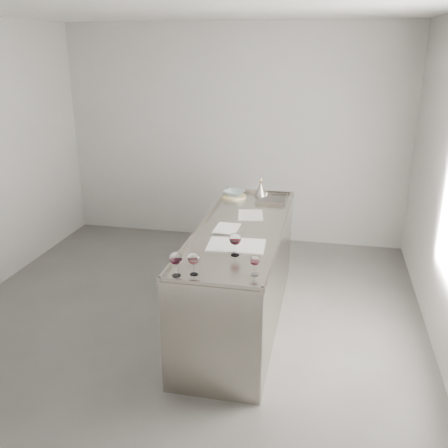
% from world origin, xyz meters
% --- Properties ---
extents(room_shell, '(4.54, 5.04, 2.84)m').
position_xyz_m(room_shell, '(0.00, 0.00, 1.40)').
color(room_shell, '#4A4846').
rests_on(room_shell, ground).
extents(counter, '(0.77, 2.42, 0.97)m').
position_xyz_m(counter, '(0.50, 0.30, 0.47)').
color(counter, '#9D968D').
rests_on(counter, ground).
extents(wine_glass_left, '(0.09, 0.09, 0.18)m').
position_xyz_m(wine_glass_left, '(0.22, -0.78, 1.07)').
color(wine_glass_left, white).
rests_on(wine_glass_left, counter).
extents(wine_glass_middle, '(0.09, 0.09, 0.17)m').
position_xyz_m(wine_glass_middle, '(0.34, -0.73, 1.06)').
color(wine_glass_middle, white).
rests_on(wine_glass_middle, counter).
extents(wine_glass_right, '(0.10, 0.10, 0.19)m').
position_xyz_m(wine_glass_right, '(0.57, -0.32, 1.07)').
color(wine_glass_right, white).
rests_on(wine_glass_right, counter).
extents(wine_glass_small, '(0.07, 0.07, 0.15)m').
position_xyz_m(wine_glass_small, '(0.77, -0.65, 1.04)').
color(wine_glass_small, white).
rests_on(wine_glass_small, counter).
extents(notebook, '(0.49, 0.35, 0.02)m').
position_xyz_m(notebook, '(0.54, -0.14, 0.95)').
color(notebook, white).
rests_on(notebook, counter).
extents(loose_paper_top, '(0.29, 0.37, 0.00)m').
position_xyz_m(loose_paper_top, '(0.53, 0.68, 0.94)').
color(loose_paper_top, silver).
rests_on(loose_paper_top, counter).
extents(loose_paper_under, '(0.21, 0.30, 0.00)m').
position_xyz_m(loose_paper_under, '(0.38, 0.26, 0.94)').
color(loose_paper_under, white).
rests_on(loose_paper_under, counter).
extents(trivet, '(0.32, 0.32, 0.02)m').
position_xyz_m(trivet, '(0.26, 1.26, 0.95)').
color(trivet, beige).
rests_on(trivet, counter).
extents(ceramic_bowl, '(0.27, 0.27, 0.05)m').
position_xyz_m(ceramic_bowl, '(0.26, 1.26, 0.99)').
color(ceramic_bowl, '#97ADB0').
rests_on(ceramic_bowl, trivet).
extents(wine_funnel, '(0.15, 0.15, 0.22)m').
position_xyz_m(wine_funnel, '(0.53, 1.38, 1.01)').
color(wine_funnel, '#A49A92').
rests_on(wine_funnel, counter).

